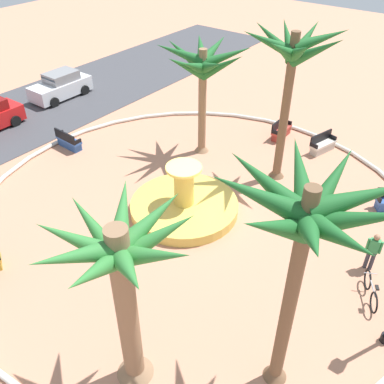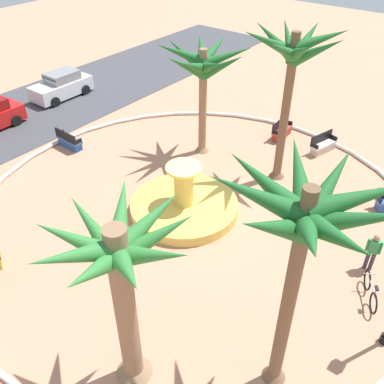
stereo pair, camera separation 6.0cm
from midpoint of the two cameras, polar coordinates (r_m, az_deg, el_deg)
name	(u,v)px [view 1 (the left image)]	position (r m, az deg, el deg)	size (l,w,h in m)	color
ground_plane	(195,211)	(18.31, 0.35, -2.53)	(80.00, 80.00, 0.00)	tan
plaza_curb	(195,209)	(18.24, 0.35, -2.28)	(19.14, 19.14, 0.20)	silver
street_asphalt	(8,121)	(27.77, -23.54, 8.73)	(48.00, 8.00, 0.03)	#424247
fountain	(184,205)	(18.11, -1.15, -1.75)	(4.61, 4.61, 2.25)	gold
palm_tree_near_fountain	(202,67)	(20.61, 1.28, 16.50)	(4.61, 4.43, 5.63)	#8E6B4C
palm_tree_by_curb	(306,226)	(9.13, 14.96, -4.40)	(4.02, 4.18, 6.90)	brown
palm_tree_mid_plaza	(292,61)	(18.43, 13.24, 16.84)	(4.22, 4.17, 7.06)	brown
palm_tree_far_side	(121,270)	(10.05, -9.67, -10.36)	(3.90, 3.76, 5.74)	#8E6B4C
bench_east	(69,142)	(23.56, -16.32, 6.49)	(0.55, 1.61, 1.00)	#335BA8
bench_west	(322,146)	(23.30, 17.06, 6.00)	(1.68, 0.91, 1.00)	beige
bench_southeast	(281,131)	(24.17, 11.81, 8.00)	(1.61, 0.54, 1.00)	#B73D33
bicycle_red_frame	(371,290)	(15.76, 22.83, -12.12)	(1.52, 0.91, 0.94)	black
person_cyclist_helmet	(373,250)	(16.46, 23.07, -7.20)	(0.26, 0.52, 1.62)	#33333D
parked_car_second	(61,86)	(29.71, -17.32, 13.47)	(4.00, 1.92, 1.67)	silver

